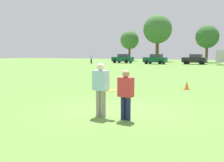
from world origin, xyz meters
The scene contains 12 objects.
ground_plane centered at (0.00, 0.00, 0.00)m, with size 141.49×141.49×0.00m, color #608C3D.
player_thrower centered at (-0.18, -0.90, 1.01)m, with size 0.54×0.36×1.79m.
player_defender centered at (0.73, -0.94, 0.88)m, with size 0.50×0.34×1.58m.
frisbee centered at (0.24, -0.95, 0.91)m, with size 0.27×0.27×0.08m.
traffic_cone centered at (1.34, 6.94, 0.23)m, with size 0.32×0.32×0.48m.
parked_car_near_left centered at (-16.74, 40.50, 0.92)m, with size 4.32×2.45×1.82m.
parked_car_mid_left centered at (-9.54, 38.78, 0.92)m, with size 4.32×2.45×1.82m.
parked_car_center centered at (-2.78, 40.53, 0.92)m, with size 4.32×2.45×1.82m.
bystander_sideline_watcher centered at (-21.45, 35.91, 0.90)m, with size 0.50×0.40×1.60m.
tree_west_oak centered at (-20.55, 53.89, 5.19)m, with size 4.64×4.64×7.55m.
tree_west_maple centered at (-12.99, 52.49, 7.46)m, with size 6.68×6.68×10.85m.
tree_center_elm centered at (-1.74, 50.34, 5.37)m, with size 4.80×4.80×7.80m.
Camera 1 is at (3.81, -8.55, 2.13)m, focal length 42.20 mm.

